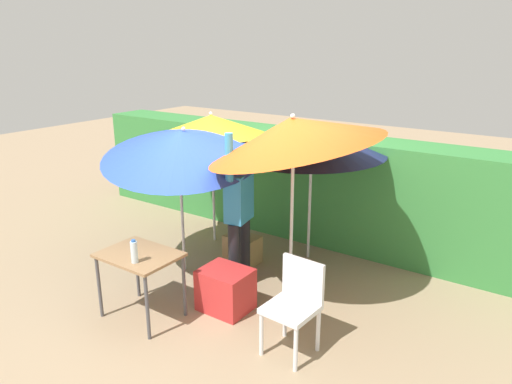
% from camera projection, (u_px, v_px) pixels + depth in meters
% --- Properties ---
extents(ground_plane, '(24.00, 24.00, 0.00)m').
position_uv_depth(ground_plane, '(242.00, 285.00, 5.77)').
color(ground_plane, '#9E8466').
extents(hedge_row, '(8.00, 0.70, 1.55)m').
position_uv_depth(hedge_row, '(317.00, 187.00, 7.00)').
color(hedge_row, '#38843D').
rests_on(hedge_row, ground_plane).
extents(umbrella_rainbow, '(1.88, 1.88, 1.79)m').
position_uv_depth(umbrella_rainbow, '(312.00, 143.00, 6.05)').
color(umbrella_rainbow, silver).
rests_on(umbrella_rainbow, ground_plane).
extents(umbrella_orange, '(1.54, 1.54, 1.89)m').
position_uv_depth(umbrella_orange, '(211.00, 125.00, 6.58)').
color(umbrella_orange, silver).
rests_on(umbrella_orange, ground_plane).
extents(umbrella_yellow, '(1.93, 1.89, 2.32)m').
position_uv_depth(umbrella_yellow, '(293.00, 133.00, 4.95)').
color(umbrella_yellow, silver).
rests_on(umbrella_yellow, ground_plane).
extents(umbrella_navy, '(1.98, 1.95, 2.06)m').
position_uv_depth(umbrella_navy, '(181.00, 144.00, 5.70)').
color(umbrella_navy, silver).
rests_on(umbrella_navy, ground_plane).
extents(person_vendor, '(0.29, 0.56, 1.88)m').
position_uv_depth(person_vendor, '(239.00, 211.00, 5.54)').
color(person_vendor, black).
rests_on(person_vendor, ground_plane).
extents(chair_plastic, '(0.47, 0.47, 0.89)m').
position_uv_depth(chair_plastic, '(295.00, 301.00, 4.43)').
color(chair_plastic, silver).
rests_on(chair_plastic, ground_plane).
extents(cooler_box, '(0.53, 0.44, 0.47)m').
position_uv_depth(cooler_box, '(226.00, 290.00, 5.20)').
color(cooler_box, red).
rests_on(cooler_box, ground_plane).
extents(crate_cardboard, '(0.46, 0.29, 0.36)m').
position_uv_depth(crate_cardboard, '(242.00, 249.00, 6.35)').
color(crate_cardboard, '#9E7A4C').
rests_on(crate_cardboard, ground_plane).
extents(folding_table, '(0.80, 0.60, 0.73)m').
position_uv_depth(folding_table, '(140.00, 261.00, 4.94)').
color(folding_table, '#4C4C51').
rests_on(folding_table, ground_plane).
extents(bottle_water, '(0.07, 0.07, 0.24)m').
position_uv_depth(bottle_water, '(134.00, 252.00, 4.69)').
color(bottle_water, silver).
rests_on(bottle_water, folding_table).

